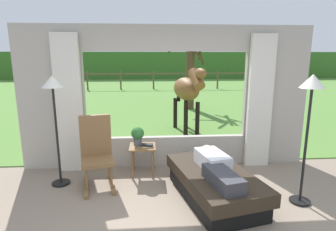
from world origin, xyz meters
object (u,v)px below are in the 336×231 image
at_px(pasture_tree, 191,72).
at_px(horse, 187,90).
at_px(rocking_chair, 97,152).
at_px(potted_plant, 138,135).
at_px(reclining_person, 215,166).
at_px(side_table, 143,151).
at_px(recliner_sofa, 214,184).
at_px(floor_lamp_left, 54,98).
at_px(book_stack, 147,145).
at_px(floor_lamp_right, 311,101).

bearing_deg(pasture_tree, horse, -100.19).
xyz_separation_m(rocking_chair, potted_plant, (0.62, 0.40, 0.16)).
bearing_deg(reclining_person, side_table, 124.76).
relative_size(recliner_sofa, pasture_tree, 0.58).
relative_size(rocking_chair, side_table, 2.15).
xyz_separation_m(reclining_person, floor_lamp_left, (-2.35, 0.67, 0.88)).
distance_m(potted_plant, horse, 2.90).
distance_m(reclining_person, book_stack, 1.30).
height_order(rocking_chair, potted_plant, rocking_chair).
distance_m(recliner_sofa, side_table, 1.38).
distance_m(rocking_chair, floor_lamp_left, 1.05).
bearing_deg(floor_lamp_left, pasture_tree, 63.95).
bearing_deg(recliner_sofa, potted_plant, 126.54).
bearing_deg(floor_lamp_left, recliner_sofa, -14.87).
relative_size(recliner_sofa, side_table, 3.58).
distance_m(side_table, book_stack, 0.16).
relative_size(recliner_sofa, potted_plant, 5.81).
bearing_deg(horse, pasture_tree, -113.24).
distance_m(side_table, floor_lamp_right, 2.68).
xyz_separation_m(book_stack, floor_lamp_right, (2.14, -1.03, 0.90)).
distance_m(book_stack, pasture_tree, 6.29).
xyz_separation_m(potted_plant, floor_lamp_right, (2.30, -1.14, 0.74)).
distance_m(recliner_sofa, rocking_chair, 1.85).
xyz_separation_m(reclining_person, pasture_tree, (0.69, 6.90, 0.89)).
bearing_deg(pasture_tree, rocking_chair, -111.11).
bearing_deg(potted_plant, side_table, -36.87).
distance_m(reclining_person, horse, 3.65).
relative_size(reclining_person, potted_plant, 4.46).
bearing_deg(horse, floor_lamp_left, 36.97).
bearing_deg(book_stack, floor_lamp_right, -25.74).
relative_size(floor_lamp_left, pasture_tree, 0.55).
height_order(floor_lamp_right, pasture_tree, pasture_tree).
relative_size(potted_plant, pasture_tree, 0.10).
relative_size(side_table, pasture_tree, 0.16).
distance_m(reclining_person, side_table, 1.40).
relative_size(book_stack, floor_lamp_right, 0.11).
bearing_deg(recliner_sofa, floor_lamp_right, -22.45).
xyz_separation_m(floor_lamp_right, horse, (-1.09, 3.74, -0.29)).
height_order(side_table, floor_lamp_right, floor_lamp_right).
relative_size(reclining_person, side_table, 2.74).
relative_size(side_table, potted_plant, 1.63).
bearing_deg(floor_lamp_right, horse, 106.24).
relative_size(book_stack, pasture_tree, 0.06).
bearing_deg(floor_lamp_left, horse, 50.01).
bearing_deg(floor_lamp_right, pasture_tree, 94.02).
distance_m(floor_lamp_left, horse, 3.82).
bearing_deg(floor_lamp_right, side_table, 154.00).
xyz_separation_m(rocking_chair, floor_lamp_left, (-0.61, 0.08, 0.86)).
bearing_deg(rocking_chair, potted_plant, 19.08).
bearing_deg(floor_lamp_right, rocking_chair, 165.76).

